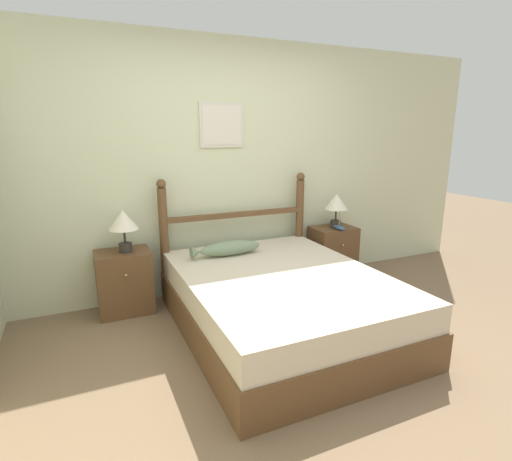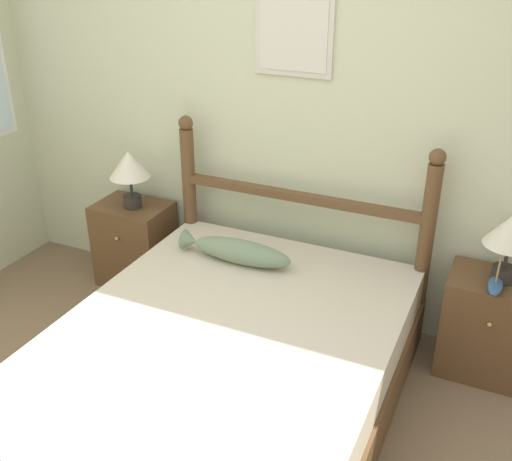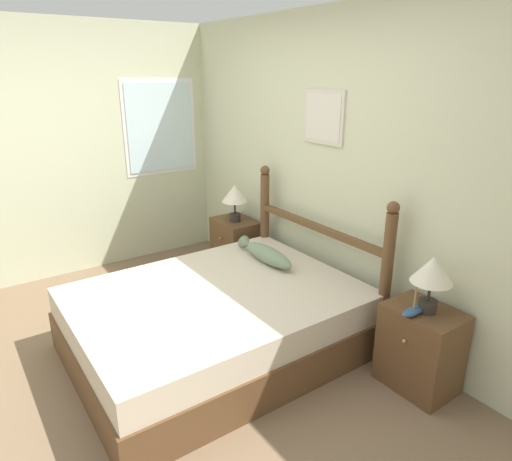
# 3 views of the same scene
# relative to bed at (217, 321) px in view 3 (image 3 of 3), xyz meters

# --- Properties ---
(ground_plane) EXTENTS (16.00, 16.00, 0.00)m
(ground_plane) POSITION_rel_bed_xyz_m (-0.06, -0.58, -0.25)
(ground_plane) COLOR #7A6047
(wall_back) EXTENTS (6.40, 0.08, 2.55)m
(wall_back) POSITION_rel_bed_xyz_m (-0.06, 1.15, 1.03)
(wall_back) COLOR beige
(wall_back) RESTS_ON ground_plane
(wall_left) EXTENTS (0.08, 6.40, 2.55)m
(wall_left) POSITION_rel_bed_xyz_m (-2.19, -0.56, 1.03)
(wall_left) COLOR beige
(wall_left) RESTS_ON ground_plane
(bed) EXTENTS (1.59, 2.08, 0.51)m
(bed) POSITION_rel_bed_xyz_m (0.00, 0.00, 0.00)
(bed) COLOR brown
(bed) RESTS_ON ground_plane
(headboard) EXTENTS (1.59, 0.09, 1.22)m
(headboard) POSITION_rel_bed_xyz_m (0.00, 1.00, 0.41)
(headboard) COLOR brown
(headboard) RESTS_ON ground_plane
(nightstand_left) EXTENTS (0.49, 0.38, 0.59)m
(nightstand_left) POSITION_rel_bed_xyz_m (-1.16, 0.91, 0.04)
(nightstand_left) COLOR brown
(nightstand_left) RESTS_ON ground_plane
(nightstand_right) EXTENTS (0.49, 0.38, 0.59)m
(nightstand_right) POSITION_rel_bed_xyz_m (1.16, 0.91, 0.04)
(nightstand_right) COLOR brown
(nightstand_right) RESTS_ON ground_plane
(table_lamp_left) EXTENTS (0.26, 0.26, 0.38)m
(table_lamp_left) POSITION_rel_bed_xyz_m (-1.12, 0.89, 0.61)
(table_lamp_left) COLOR #2D2823
(table_lamp_left) RESTS_ON nightstand_left
(table_lamp_right) EXTENTS (0.26, 0.26, 0.38)m
(table_lamp_right) POSITION_rel_bed_xyz_m (1.17, 0.91, 0.61)
(table_lamp_right) COLOR #2D2823
(table_lamp_right) RESTS_ON nightstand_right
(model_boat) EXTENTS (0.07, 0.20, 0.22)m
(model_boat) POSITION_rel_bed_xyz_m (1.14, 0.80, 0.36)
(model_boat) COLOR #335684
(model_boat) RESTS_ON nightstand_right
(fish_pillow) EXTENTS (0.68, 0.16, 0.14)m
(fish_pillow) POSITION_rel_bed_xyz_m (-0.24, 0.64, 0.33)
(fish_pillow) COLOR gray
(fish_pillow) RESTS_ON bed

